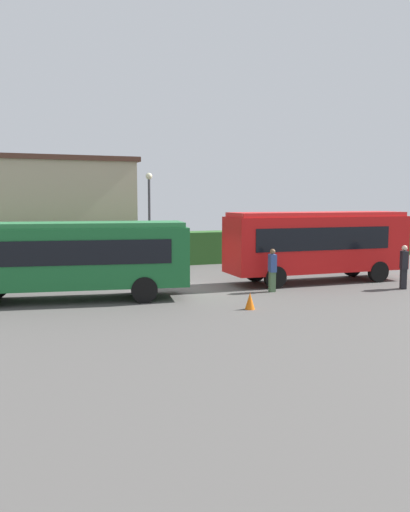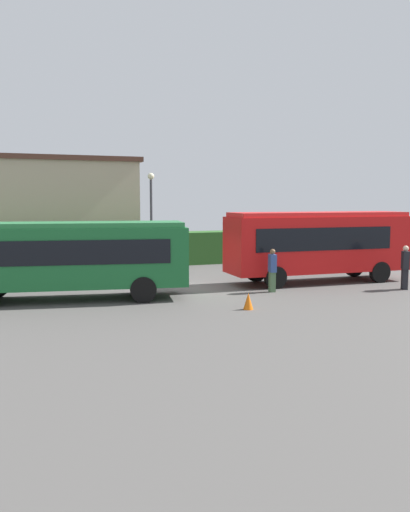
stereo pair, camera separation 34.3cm
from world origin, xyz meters
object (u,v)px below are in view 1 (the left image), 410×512
object	(u,v)px
bus_red	(317,242)
lamppost	(149,209)
person_right	(404,266)
traffic_cone	(250,301)
person_center	(272,269)
bus_green	(67,255)

from	to	relation	value
bus_red	lamppost	distance (m)	9.49
person_right	lamppost	size ratio (longest dim) A/B	0.36
traffic_cone	person_center	bearing A→B (deg)	49.79
bus_green	lamppost	bearing A→B (deg)	-115.57
person_center	traffic_cone	xyz separation A→B (m)	(-2.45, -2.90, -0.68)
lamppost	person_center	bearing A→B (deg)	-70.48
person_center	traffic_cone	size ratio (longest dim) A/B	3.05
bus_green	person_center	bearing A→B (deg)	-178.17
bus_red	person_right	size ratio (longest dim) A/B	4.67
person_right	lamppost	distance (m)	13.49
person_center	lamppost	xyz separation A→B (m)	(-3.04, 8.58, 2.38)
person_right	traffic_cone	world-z (taller)	person_right
bus_green	bus_red	size ratio (longest dim) A/B	1.06
bus_red	person_center	distance (m)	3.77
bus_red	lamppost	size ratio (longest dim) A/B	1.67
person_center	lamppost	world-z (taller)	lamppost
bus_green	traffic_cone	xyz separation A→B (m)	(5.85, -4.06, -1.46)
person_center	traffic_cone	distance (m)	3.86
person_center	bus_green	bearing A→B (deg)	-0.02
person_right	person_center	bearing A→B (deg)	13.70
person_center	lamppost	bearing A→B (deg)	-62.57
bus_red	person_center	bearing A→B (deg)	-151.52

